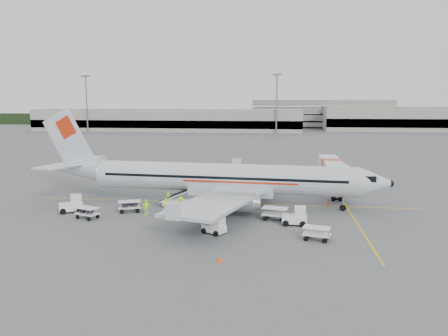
% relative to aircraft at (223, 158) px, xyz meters
% --- Properties ---
extents(ground, '(360.00, 360.00, 0.00)m').
position_rel_aircraft_xyz_m(ground, '(-0.30, 0.99, -5.33)').
color(ground, '#56595B').
extents(stripe_lead, '(44.00, 0.20, 0.01)m').
position_rel_aircraft_xyz_m(stripe_lead, '(-0.30, 0.99, -5.32)').
color(stripe_lead, yellow).
rests_on(stripe_lead, ground).
extents(stripe_cross, '(0.20, 20.00, 0.01)m').
position_rel_aircraft_xyz_m(stripe_cross, '(13.70, -7.01, -5.32)').
color(stripe_cross, yellow).
rests_on(stripe_cross, ground).
extents(terminal_west, '(110.00, 22.00, 9.00)m').
position_rel_aircraft_xyz_m(terminal_west, '(-40.30, 130.99, -0.83)').
color(terminal_west, gray).
rests_on(terminal_west, ground).
extents(terminal_east, '(90.00, 26.00, 10.00)m').
position_rel_aircraft_xyz_m(terminal_east, '(69.70, 145.99, -0.33)').
color(terminal_east, gray).
rests_on(terminal_east, ground).
extents(parking_garage, '(62.00, 24.00, 14.00)m').
position_rel_aircraft_xyz_m(parking_garage, '(24.70, 160.99, 1.67)').
color(parking_garage, slate).
rests_on(parking_garage, ground).
extents(treeline, '(300.00, 3.00, 6.00)m').
position_rel_aircraft_xyz_m(treeline, '(-0.30, 175.99, -2.33)').
color(treeline, black).
rests_on(treeline, ground).
extents(mast_west, '(3.20, 1.20, 22.00)m').
position_rel_aircraft_xyz_m(mast_west, '(-70.30, 118.99, 5.67)').
color(mast_west, slate).
rests_on(mast_west, ground).
extents(mast_center, '(3.20, 1.20, 22.00)m').
position_rel_aircraft_xyz_m(mast_center, '(4.70, 118.99, 5.67)').
color(mast_center, slate).
rests_on(mast_center, ground).
extents(aircraft, '(40.76, 33.04, 10.65)m').
position_rel_aircraft_xyz_m(aircraft, '(0.00, 0.00, 0.00)').
color(aircraft, silver).
rests_on(aircraft, ground).
extents(jet_bridge, '(3.09, 16.03, 4.20)m').
position_rel_aircraft_xyz_m(jet_bridge, '(12.92, 9.58, -3.23)').
color(jet_bridge, white).
rests_on(jet_bridge, ground).
extents(belt_loader, '(5.05, 3.03, 2.57)m').
position_rel_aircraft_xyz_m(belt_loader, '(-5.00, -1.01, -4.04)').
color(belt_loader, white).
rests_on(belt_loader, ground).
extents(tug_fore, '(2.37, 1.43, 1.78)m').
position_rel_aircraft_xyz_m(tug_fore, '(7.71, -7.18, -4.44)').
color(tug_fore, white).
rests_on(tug_fore, ground).
extents(tug_mid, '(2.30, 1.99, 1.54)m').
position_rel_aircraft_xyz_m(tug_mid, '(0.59, -10.88, -4.56)').
color(tug_mid, white).
rests_on(tug_mid, ground).
extents(tug_aft, '(2.76, 2.31, 1.85)m').
position_rel_aircraft_xyz_m(tug_aft, '(-15.51, -5.26, -4.40)').
color(tug_aft, white).
rests_on(tug_aft, ground).
extents(cart_loaded_a, '(2.65, 2.10, 1.21)m').
position_rel_aircraft_xyz_m(cart_loaded_a, '(-9.41, -4.40, -4.72)').
color(cart_loaded_a, white).
rests_on(cart_loaded_a, ground).
extents(cart_loaded_b, '(2.56, 2.05, 1.16)m').
position_rel_aircraft_xyz_m(cart_loaded_b, '(-12.66, -7.52, -4.75)').
color(cart_loaded_b, white).
rests_on(cart_loaded_b, ground).
extents(cart_empty_a, '(2.69, 1.91, 1.28)m').
position_rel_aircraft_xyz_m(cart_empty_a, '(5.88, -5.65, -4.69)').
color(cart_empty_a, white).
rests_on(cart_empty_a, ground).
extents(cart_empty_b, '(2.48, 1.83, 1.16)m').
position_rel_aircraft_xyz_m(cart_empty_b, '(9.42, -11.65, -4.75)').
color(cart_empty_b, white).
rests_on(cart_empty_b, ground).
extents(cone_nose, '(0.38, 0.38, 0.62)m').
position_rel_aircraft_xyz_m(cone_nose, '(11.77, 1.33, -5.02)').
color(cone_nose, '#EF4C12').
rests_on(cone_nose, ground).
extents(cone_port, '(0.39, 0.39, 0.64)m').
position_rel_aircraft_xyz_m(cone_port, '(-2.70, 14.39, -5.01)').
color(cone_port, '#EF4C12').
rests_on(cone_port, ground).
extents(cone_stbd, '(0.39, 0.39, 0.64)m').
position_rel_aircraft_xyz_m(cone_stbd, '(2.07, -17.75, -5.01)').
color(cone_stbd, '#EF4C12').
rests_on(cone_stbd, ground).
extents(crew_a, '(0.76, 0.79, 1.82)m').
position_rel_aircraft_xyz_m(crew_a, '(-5.13, -5.50, -4.42)').
color(crew_a, '#BBFA12').
rests_on(crew_a, ground).
extents(crew_b, '(0.98, 0.91, 1.61)m').
position_rel_aircraft_xyz_m(crew_b, '(-6.01, -1.35, -4.52)').
color(crew_b, '#BBFA12').
rests_on(crew_b, ground).
extents(crew_c, '(0.95, 1.21, 1.64)m').
position_rel_aircraft_xyz_m(crew_c, '(-4.04, -3.69, -4.51)').
color(crew_c, '#BBFA12').
rests_on(crew_c, ground).
extents(crew_d, '(1.02, 0.94, 1.67)m').
position_rel_aircraft_xyz_m(crew_d, '(-7.23, -5.47, -4.49)').
color(crew_d, '#BBFA12').
rests_on(crew_d, ground).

